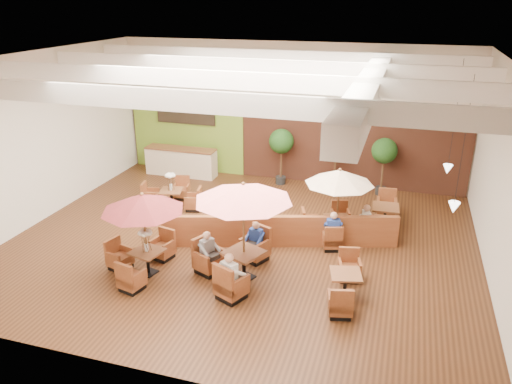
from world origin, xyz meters
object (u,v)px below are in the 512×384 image
at_px(topiary_1, 336,150).
at_px(table_0, 142,216).
at_px(table_4, 345,285).
at_px(diner_1, 255,237).
at_px(diner_2, 208,248).
at_px(table_5, 385,217).
at_px(table_3, 172,197).
at_px(diner_0, 231,271).
at_px(topiary_2, 384,153).
at_px(booth_divider, 279,231).
at_px(diner_4, 364,219).
at_px(topiary_0, 281,143).
at_px(diner_3, 333,227).
at_px(table_1, 241,210).
at_px(service_counter, 181,162).
at_px(table_2, 339,190).

bearing_deg(topiary_1, table_0, -116.70).
relative_size(table_4, diner_1, 3.23).
bearing_deg(table_4, diner_2, 164.88).
height_order(table_0, table_5, table_0).
bearing_deg(diner_2, table_3, -115.88).
bearing_deg(diner_0, topiary_2, 97.41).
xyz_separation_m(booth_divider, diner_4, (2.41, 1.11, 0.25)).
bearing_deg(diner_2, topiary_0, -155.04).
relative_size(table_0, diner_3, 3.11).
bearing_deg(booth_divider, table_0, -156.73).
height_order(topiary_1, diner_2, topiary_1).
distance_m(table_1, topiary_2, 7.96).
bearing_deg(topiary_1, topiary_0, 180.00).
bearing_deg(diner_2, service_counter, -123.69).
bearing_deg(topiary_2, table_2, -104.74).
xyz_separation_m(service_counter, booth_divider, (5.56, -5.05, -0.09)).
distance_m(table_0, topiary_0, 8.03).
distance_m(booth_divider, topiary_2, 6.00).
xyz_separation_m(topiary_0, diner_3, (2.86, -4.98, -0.94)).
bearing_deg(diner_2, table_0, -45.62).
bearing_deg(diner_0, diner_1, 117.82).
bearing_deg(topiary_1, table_5, -54.46).
distance_m(booth_divider, table_2, 2.22).
xyz_separation_m(booth_divider, table_2, (1.58, 1.11, 1.09)).
bearing_deg(diner_2, table_5, 160.72).
bearing_deg(diner_0, booth_divider, 109.84).
bearing_deg(table_0, diner_3, 45.08).
relative_size(topiary_1, diner_1, 2.94).
bearing_deg(booth_divider, topiary_0, 86.93).
height_order(diner_2, diner_4, diner_2).
bearing_deg(table_3, table_1, -57.53).
bearing_deg(topiary_1, table_1, -100.64).
height_order(table_3, diner_4, table_3).
bearing_deg(table_4, table_1, 164.36).
distance_m(topiary_1, diner_1, 6.48).
bearing_deg(topiary_1, table_2, -80.35).
relative_size(table_1, diner_0, 3.49).
distance_m(table_4, diner_4, 3.28).
height_order(topiary_1, topiary_2, topiary_2).
height_order(table_0, table_1, table_1).
height_order(table_3, table_4, table_3).
bearing_deg(table_2, diner_4, -17.58).
height_order(topiary_1, diner_4, topiary_1).
bearing_deg(booth_divider, diner_0, -114.78).
xyz_separation_m(table_0, table_4, (5.34, 0.44, -1.39)).
height_order(table_5, diner_4, diner_4).
xyz_separation_m(table_0, diner_0, (2.64, -0.48, -0.94)).
bearing_deg(booth_divider, table_2, 18.38).
xyz_separation_m(table_1, diner_1, (0.07, 1.01, -1.26)).
height_order(table_5, topiary_1, topiary_1).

